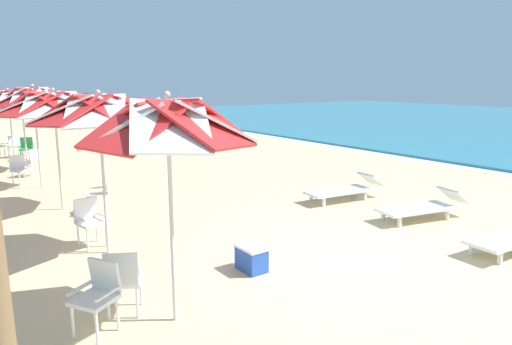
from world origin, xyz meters
The scene contains 18 objects.
ground_plane centered at (0.00, 0.00, 0.00)m, with size 80.00×80.00×0.00m, color beige.
beach_umbrella_0 centered at (-0.02, -3.17, 2.43)m, with size 2.11×2.11×2.81m.
plastic_chair_0 centered at (-0.28, -4.02, 0.50)m, with size 0.61×0.62×0.87m.
plastic_chair_1 centered at (-0.52, -3.63, 0.50)m, with size 0.62×0.60×0.87m.
beach_umbrella_1 centered at (-2.78, -3.10, 2.44)m, with size 2.27×2.27×2.78m.
plastic_chair_2 centered at (-3.31, -3.23, 0.50)m, with size 0.53×0.51×0.87m.
beach_umbrella_2 centered at (-6.11, -3.06, 2.41)m, with size 2.57×2.57×2.77m.
plastic_chair_3 centered at (-5.28, -2.42, 0.50)m, with size 0.52×0.55×0.87m.
beach_umbrella_3 centered at (-8.70, -2.99, 2.45)m, with size 2.11×2.11×2.84m.
plastic_chair_4 centered at (-9.40, -3.38, 0.50)m, with size 0.58×0.56×0.87m.
beach_umbrella_4 centered at (-11.58, -2.84, 2.38)m, with size 2.33×2.33×2.72m.
plastic_chair_5 centered at (-10.55, -2.86, 0.50)m, with size 0.63×0.62×0.87m.
beach_umbrella_5 centered at (-14.44, -2.81, 2.32)m, with size 2.20×2.20×2.66m.
plastic_chair_6 centered at (-14.83, -2.72, 0.50)m, with size 0.48×0.46×0.87m.
plastic_chair_7 centered at (-13.80, -2.46, 0.50)m, with size 0.58×0.56×0.87m.
sun_lounger_1 centered at (-0.79, 3.05, 0.28)m, with size 1.08×2.23×0.62m.
sun_lounger_2 centered at (-2.90, 2.88, 0.28)m, with size 0.89×2.21×0.62m.
cooler_box centered at (-0.71, -1.52, 0.20)m, with size 0.50×0.34×0.40m.
Camera 1 is at (4.85, -5.44, 2.93)m, focal length 32.40 mm.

